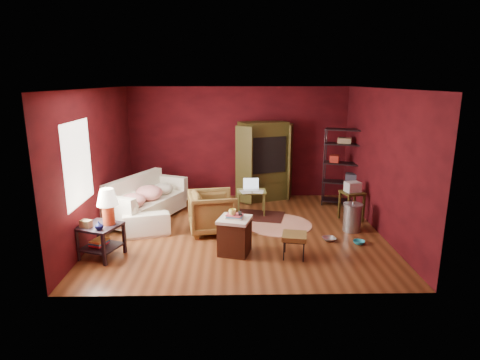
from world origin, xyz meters
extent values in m
cube|color=brown|center=(0.00, 0.00, -0.01)|extent=(5.50, 5.00, 0.02)
cube|color=white|center=(0.00, 0.00, 2.81)|extent=(5.50, 5.00, 0.02)
cube|color=#4C0A0F|center=(0.00, 2.51, 1.40)|extent=(5.50, 0.02, 2.80)
cube|color=#4C0A0F|center=(0.00, -2.51, 1.40)|extent=(5.50, 0.02, 2.80)
cube|color=#4C0A0F|center=(-2.76, 0.00, 1.40)|extent=(0.02, 5.00, 2.80)
cube|color=#4C0A0F|center=(2.76, 0.00, 1.40)|extent=(0.02, 5.00, 2.80)
cube|color=white|center=(-2.73, -1.00, 1.60)|extent=(0.02, 1.20, 1.40)
imported|color=#EDE5CD|center=(-2.06, 0.69, 0.45)|extent=(1.22, 2.38, 0.89)
imported|color=black|center=(-0.55, -0.05, 0.45)|extent=(0.96, 1.00, 0.90)
imported|color=#B6B7BD|center=(1.67, -0.56, 0.13)|extent=(0.26, 0.09, 0.25)
imported|color=teal|center=(2.18, -0.74, 0.11)|extent=(0.22, 0.10, 0.21)
imported|color=#0E1246|center=(-2.33, -1.39, 0.64)|extent=(0.14, 0.15, 0.14)
imported|color=#F4ED77|center=(-0.15, -1.13, 0.78)|extent=(0.15, 0.14, 0.13)
cube|color=black|center=(-2.40, -1.19, 0.55)|extent=(0.78, 0.78, 0.04)
cube|color=black|center=(-2.40, -1.19, 0.18)|extent=(0.73, 0.73, 0.03)
cube|color=black|center=(-2.75, -1.34, 0.28)|extent=(0.06, 0.06, 0.56)
cube|color=black|center=(-2.24, -1.54, 0.28)|extent=(0.06, 0.06, 0.56)
cube|color=black|center=(-2.55, -0.84, 0.28)|extent=(0.06, 0.06, 0.56)
cube|color=black|center=(-2.05, -1.03, 0.28)|extent=(0.06, 0.06, 0.56)
cylinder|color=#E7572A|center=(-2.25, -1.14, 0.74)|extent=(0.26, 0.26, 0.34)
cone|color=#F2E5C6|center=(-2.25, -1.14, 1.05)|extent=(0.47, 0.47, 0.28)
cube|color=#9B8354|center=(-2.59, -1.27, 0.63)|extent=(0.21, 0.18, 0.12)
cube|color=#E1384F|center=(-2.44, -1.17, 0.23)|extent=(0.31, 0.34, 0.03)
cube|color=#38A4E1|center=(-2.43, -1.17, 0.26)|extent=(0.31, 0.34, 0.03)
cube|color=#FECA54|center=(-2.42, -1.18, 0.30)|extent=(0.31, 0.34, 0.03)
cube|color=#EDE5CD|center=(-1.98, 0.68, 0.28)|extent=(1.51, 2.04, 0.40)
cube|color=#EDE5CD|center=(-2.30, 0.82, 0.54)|extent=(0.95, 1.78, 0.79)
cube|color=#EDE5CD|center=(-2.38, -0.18, 0.50)|extent=(0.79, 0.49, 0.54)
cube|color=#EDE5CD|center=(-1.59, 1.53, 0.50)|extent=(0.79, 0.49, 0.54)
ellipsoid|color=red|center=(-2.17, 0.16, 0.59)|extent=(0.68, 0.68, 0.28)
ellipsoid|color=red|center=(-1.94, 0.65, 0.61)|extent=(0.76, 0.76, 0.32)
ellipsoid|color=#EDE5CD|center=(-1.73, 1.10, 0.57)|extent=(0.63, 0.63, 0.26)
cube|color=#461E10|center=(-0.12, -1.09, 0.30)|extent=(0.61, 0.61, 0.59)
cube|color=#EDE5CD|center=(-0.12, -1.09, 0.62)|extent=(0.65, 0.65, 0.05)
cube|color=beige|center=(-0.12, -1.09, 0.66)|extent=(0.34, 0.29, 0.02)
cube|color=#5190BD|center=(-0.12, -1.09, 0.68)|extent=(0.31, 0.26, 0.02)
cube|color=#D8515C|center=(-0.12, -1.09, 0.71)|extent=(0.32, 0.28, 0.02)
cube|color=black|center=(-0.02, -1.08, 0.73)|extent=(0.07, 0.18, 0.02)
cube|color=black|center=(0.90, -1.27, 0.38)|extent=(0.48, 0.48, 0.08)
cube|color=black|center=(0.90, -1.27, 0.33)|extent=(0.43, 0.43, 0.02)
cylinder|color=black|center=(0.70, -1.39, 0.17)|extent=(0.02, 0.02, 0.34)
cylinder|color=black|center=(1.02, -1.46, 0.17)|extent=(0.02, 0.02, 0.34)
cylinder|color=black|center=(0.77, -1.07, 0.17)|extent=(0.02, 0.02, 0.34)
cylinder|color=black|center=(1.09, -1.14, 0.17)|extent=(0.02, 0.02, 0.34)
cylinder|color=beige|center=(0.82, 0.31, 0.01)|extent=(1.72, 1.72, 0.01)
cube|color=#491913|center=(0.39, 0.86, 0.02)|extent=(1.32, 1.03, 0.01)
cube|color=olive|center=(0.27, 1.00, 0.54)|extent=(0.65, 0.46, 0.03)
cylinder|color=olive|center=(-0.01, 0.81, 0.27)|extent=(0.04, 0.04, 0.54)
cylinder|color=olive|center=(0.55, 0.82, 0.27)|extent=(0.04, 0.04, 0.54)
cylinder|color=olive|center=(-0.01, 1.18, 0.27)|extent=(0.04, 0.04, 0.54)
cylinder|color=olive|center=(0.55, 1.19, 0.27)|extent=(0.04, 0.04, 0.54)
cube|color=silver|center=(0.27, 1.03, 0.56)|extent=(0.35, 0.24, 0.02)
cube|color=silver|center=(0.27, 1.15, 0.68)|extent=(0.35, 0.08, 0.23)
cube|color=beige|center=(0.14, 0.89, 0.56)|extent=(0.29, 0.36, 0.00)
cube|color=beige|center=(0.42, 0.90, 0.56)|extent=(0.28, 0.36, 0.00)
cube|color=#3F3312|center=(0.61, 2.22, 0.98)|extent=(1.28, 0.97, 1.96)
cube|color=black|center=(0.64, 2.12, 1.18)|extent=(1.03, 0.75, 0.88)
cube|color=#3F3312|center=(0.13, 1.74, 0.98)|extent=(0.41, 0.31, 1.85)
cube|color=#3F3312|center=(1.29, 2.16, 0.98)|extent=(0.17, 0.46, 1.85)
cube|color=#303336|center=(0.63, 2.17, 1.08)|extent=(0.78, 0.70, 0.54)
cube|color=black|center=(0.72, 1.92, 1.08)|extent=(0.49, 0.18, 0.41)
cube|color=#3F3312|center=(0.63, 2.17, 0.46)|extent=(1.05, 0.80, 0.05)
cylinder|color=black|center=(2.01, 1.65, 0.93)|extent=(0.03, 0.03, 1.85)
cylinder|color=black|center=(2.82, 1.35, 0.93)|extent=(0.03, 0.03, 1.85)
cylinder|color=black|center=(2.14, 1.99, 0.93)|extent=(0.03, 0.03, 1.85)
cylinder|color=black|center=(2.95, 1.70, 0.93)|extent=(0.03, 0.03, 1.85)
cube|color=black|center=(2.48, 1.67, 0.10)|extent=(0.98, 0.67, 0.03)
cube|color=black|center=(2.48, 1.67, 0.57)|extent=(0.98, 0.67, 0.03)
cube|color=black|center=(2.48, 1.67, 1.03)|extent=(0.98, 0.67, 0.03)
cube|color=black|center=(2.48, 1.67, 1.49)|extent=(0.98, 0.67, 0.03)
cube|color=black|center=(2.48, 1.67, 1.83)|extent=(0.98, 0.67, 0.03)
cube|color=#9F241A|center=(2.29, 1.74, 1.13)|extent=(0.28, 0.31, 0.16)
cube|color=#363542|center=(2.67, 1.61, 0.69)|extent=(0.33, 0.33, 0.21)
cube|color=#856E4F|center=(2.48, 1.67, 1.57)|extent=(0.36, 0.30, 0.12)
cube|color=#3F3312|center=(2.41, 0.57, 0.62)|extent=(0.52, 0.52, 0.04)
cube|color=#3F3312|center=(2.28, 0.35, 0.31)|extent=(0.05, 0.05, 0.62)
cube|color=#3F3312|center=(2.63, 0.44, 0.31)|extent=(0.05, 0.05, 0.62)
cube|color=#3F3312|center=(2.18, 0.70, 0.31)|extent=(0.05, 0.05, 0.62)
cube|color=#3F3312|center=(2.53, 0.79, 0.31)|extent=(0.05, 0.05, 0.62)
cube|color=silver|center=(2.41, 0.57, 0.75)|extent=(0.35, 0.30, 0.21)
cylinder|color=#A5A7AD|center=(2.24, -0.06, 0.26)|extent=(0.36, 0.36, 0.53)
cylinder|color=#A5A7AD|center=(2.24, -0.06, 0.55)|extent=(0.40, 0.40, 0.04)
sphere|color=#A5A7AD|center=(2.24, -0.06, 0.58)|extent=(0.05, 0.05, 0.05)
camera|label=1|loc=(-0.15, -7.60, 2.95)|focal=30.00mm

